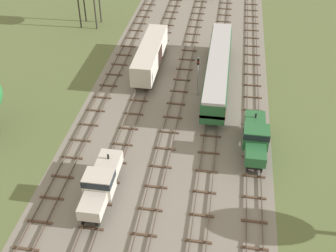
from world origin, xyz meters
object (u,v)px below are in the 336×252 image
(signal_post_nearest, at_px, (198,72))
(freight_boxcar_left_midfar, at_px, (150,54))
(shunter_loco_left_nearest, at_px, (101,182))
(passenger_coach_centre_mid, at_px, (218,67))
(shunter_loco_centre_right_near, at_px, (255,137))

(signal_post_nearest, bearing_deg, freight_boxcar_left_midfar, 140.95)
(freight_boxcar_left_midfar, bearing_deg, signal_post_nearest, -39.05)
(shunter_loco_left_nearest, xyz_separation_m, passenger_coach_centre_mid, (9.68, 22.82, 0.60))
(shunter_loco_centre_right_near, relative_size, signal_post_nearest, 1.53)
(shunter_loco_left_nearest, bearing_deg, freight_boxcar_left_midfar, 89.99)
(freight_boxcar_left_midfar, bearing_deg, shunter_loco_centre_right_near, -48.21)
(shunter_loco_centre_right_near, bearing_deg, signal_post_nearest, 125.03)
(shunter_loco_left_nearest, relative_size, passenger_coach_centre_mid, 0.38)
(freight_boxcar_left_midfar, bearing_deg, passenger_coach_centre_mid, -15.49)
(shunter_loco_left_nearest, height_order, shunter_loco_centre_right_near, same)
(shunter_loco_left_nearest, distance_m, passenger_coach_centre_mid, 24.80)
(shunter_loco_left_nearest, bearing_deg, shunter_loco_centre_right_near, 32.55)
(freight_boxcar_left_midfar, relative_size, signal_post_nearest, 2.54)
(shunter_loco_centre_right_near, height_order, freight_boxcar_left_midfar, freight_boxcar_left_midfar)
(passenger_coach_centre_mid, xyz_separation_m, signal_post_nearest, (-2.42, -3.20, 0.88))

